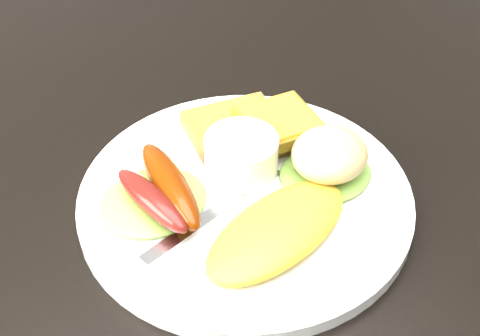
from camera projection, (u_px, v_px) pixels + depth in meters
The scene contains 12 objects.
dining_table at pixel (225, 166), 0.63m from camera, with size 1.20×0.80×0.04m, color black.
plate at pixel (245, 198), 0.56m from camera, with size 0.28×0.28×0.01m, color white.
lettuce_left at pixel (153, 201), 0.54m from camera, with size 0.09×0.08×0.01m, color #72A038.
lettuce_right at pixel (325, 173), 0.57m from camera, with size 0.08×0.07×0.01m, color #568833.
omelette at pixel (277, 230), 0.51m from camera, with size 0.14×0.07×0.02m, color orange.
sausage_a at pixel (152, 200), 0.52m from camera, with size 0.02×0.09×0.02m, color #63140F.
sausage_b at pixel (170, 185), 0.53m from camera, with size 0.03×0.11×0.03m, color #6F1F03.
ramekin at pixel (241, 156), 0.56m from camera, with size 0.06×0.06×0.04m, color white.
toast_a at pixel (237, 132), 0.61m from camera, with size 0.08×0.08×0.01m, color brown.
toast_b at pixel (279, 123), 0.59m from camera, with size 0.06×0.06×0.01m, color olive.
potato_salad at pixel (330, 154), 0.56m from camera, with size 0.07×0.06×0.04m, color beige.
fork at pixel (214, 213), 0.54m from camera, with size 0.15×0.01×0.00m, color #ADAFB7.
Camera 1 is at (-0.20, -0.43, 1.15)m, focal length 50.00 mm.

